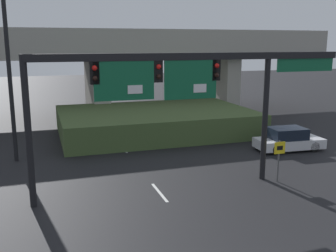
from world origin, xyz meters
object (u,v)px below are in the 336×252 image
at_px(signal_gantry, 181,81).
at_px(parked_sedan_near_right, 288,140).
at_px(highway_light_pole_near, 5,24).
at_px(speed_limit_sign, 279,155).

height_order(signal_gantry, parked_sedan_near_right, signal_gantry).
xyz_separation_m(highway_light_pole_near, parked_sedan_near_right, (16.66, -2.95, -7.17)).
bearing_deg(parked_sedan_near_right, highway_light_pole_near, 173.88).
height_order(speed_limit_sign, highway_light_pole_near, highway_light_pole_near).
xyz_separation_m(signal_gantry, highway_light_pole_near, (-7.63, 7.30, 2.71)).
distance_m(signal_gantry, highway_light_pole_near, 10.91).
relative_size(signal_gantry, parked_sedan_near_right, 3.39).
bearing_deg(highway_light_pole_near, parked_sedan_near_right, -10.04).
bearing_deg(speed_limit_sign, signal_gantry, 172.78).
bearing_deg(parked_sedan_near_right, speed_limit_sign, -125.25).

